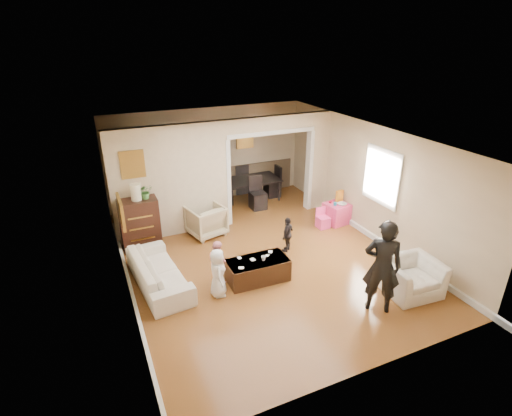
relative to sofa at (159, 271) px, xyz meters
name	(u,v)px	position (x,y,z in m)	size (l,w,h in m)	color
floor	(260,256)	(2.18, 0.18, -0.29)	(7.00, 7.00, 0.00)	#975427
partition_left	(172,182)	(0.80, 1.98, 1.01)	(2.75, 0.18, 2.60)	beige
partition_right	(317,161)	(4.65, 1.98, 1.01)	(0.55, 0.18, 2.60)	beige
partition_header	(271,123)	(3.28, 1.98, 2.14)	(2.22, 0.18, 0.35)	beige
window_pane	(382,176)	(4.91, -0.22, 1.26)	(0.03, 0.95, 1.10)	white
framed_art_partition	(132,164)	(-0.02, 1.88, 1.56)	(0.45, 0.03, 0.55)	brown
framed_art_sofa_wall	(121,212)	(-0.53, -0.42, 1.51)	(0.03, 0.55, 0.40)	brown
framed_art_alcove	(245,138)	(3.28, 3.62, 1.41)	(0.45, 0.03, 0.55)	brown
sofa	(159,271)	(0.00, 0.00, 0.00)	(1.98, 0.77, 0.58)	silver
armchair_back	(206,220)	(1.43, 1.60, 0.08)	(0.78, 0.80, 0.73)	tan
armchair_front	(411,277)	(4.18, -2.11, 0.03)	(0.98, 0.85, 0.64)	silver
dresser	(140,224)	(-0.06, 1.63, 0.28)	(0.83, 0.46, 1.14)	#32190F
table_lamp	(136,192)	(-0.06, 1.63, 1.03)	(0.22, 0.22, 0.36)	beige
potted_plant	(145,191)	(0.14, 1.63, 1.01)	(0.29, 0.25, 0.33)	#448039
coffee_table	(258,270)	(1.77, -0.61, -0.07)	(1.17, 0.58, 0.44)	#392112
coffee_cup	(263,258)	(1.87, -0.66, 0.19)	(0.09, 0.09, 0.09)	beige
play_table	(336,213)	(4.62, 0.89, -0.03)	(0.53, 0.53, 0.51)	#EA3D79
cereal_box	(339,196)	(4.74, 0.99, 0.37)	(0.20, 0.07, 0.30)	yellow
cyan_cup	(335,204)	(4.52, 0.84, 0.26)	(0.08, 0.08, 0.08)	teal
toy_block	(330,202)	(4.50, 1.01, 0.25)	(0.08, 0.06, 0.05)	red
play_bowl	(342,204)	(4.67, 0.77, 0.25)	(0.22, 0.22, 0.05)	white
dining_table	(249,190)	(3.18, 3.14, 0.02)	(1.75, 0.97, 0.61)	black
adult_person	(382,267)	(3.30, -2.25, 0.56)	(0.62, 0.41, 1.70)	black
child_kneel_a	(218,273)	(0.92, -0.76, 0.18)	(0.46, 0.30, 0.93)	white
child_kneel_b	(218,261)	(1.07, -0.31, 0.13)	(0.41, 0.32, 0.85)	pink
child_toddler	(288,234)	(2.82, 0.14, 0.11)	(0.47, 0.20, 0.81)	black
craft_papers	(254,259)	(1.73, -0.54, 0.15)	(0.86, 0.44, 0.00)	white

